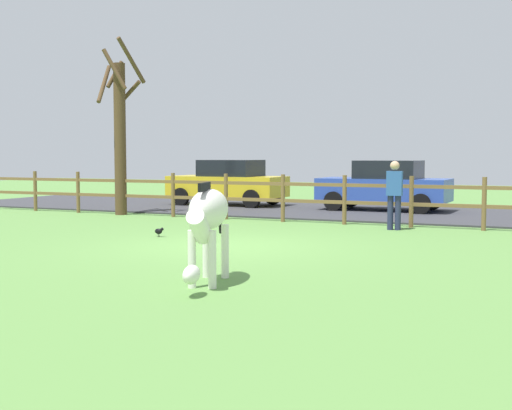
{
  "coord_description": "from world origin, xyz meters",
  "views": [
    {
      "loc": [
        6.12,
        -11.75,
        1.78
      ],
      "look_at": [
        0.43,
        0.66,
        0.78
      ],
      "focal_mm": 47.8,
      "sensor_mm": 36.0,
      "label": 1
    }
  ],
  "objects_px": {
    "parked_car_yellow": "(228,182)",
    "parked_car_blue": "(385,185)",
    "bare_tree": "(120,130)",
    "zebra": "(207,217)",
    "visitor_near_fence": "(394,192)",
    "crow_on_grass": "(159,231)"
  },
  "relations": [
    {
      "from": "parked_car_yellow",
      "to": "parked_car_blue",
      "type": "relative_size",
      "value": 1.0
    },
    {
      "from": "crow_on_grass",
      "to": "visitor_near_fence",
      "type": "xyz_separation_m",
      "value": [
        4.34,
        3.48,
        0.78
      ]
    },
    {
      "from": "parked_car_yellow",
      "to": "crow_on_grass",
      "type": "bearing_deg",
      "value": -72.85
    },
    {
      "from": "bare_tree",
      "to": "zebra",
      "type": "xyz_separation_m",
      "value": [
        7.62,
        -8.54,
        -1.59
      ]
    },
    {
      "from": "parked_car_yellow",
      "to": "parked_car_blue",
      "type": "xyz_separation_m",
      "value": [
        5.49,
        0.01,
        0.0
      ]
    },
    {
      "from": "parked_car_blue",
      "to": "visitor_near_fence",
      "type": "bearing_deg",
      "value": -73.65
    },
    {
      "from": "bare_tree",
      "to": "crow_on_grass",
      "type": "distance_m",
      "value": 6.3
    },
    {
      "from": "parked_car_blue",
      "to": "visitor_near_fence",
      "type": "distance_m",
      "value": 5.21
    },
    {
      "from": "parked_car_blue",
      "to": "visitor_near_fence",
      "type": "height_order",
      "value": "visitor_near_fence"
    },
    {
      "from": "zebra",
      "to": "parked_car_blue",
      "type": "xyz_separation_m",
      "value": [
        -0.7,
        12.81,
        -0.08
      ]
    },
    {
      "from": "crow_on_grass",
      "to": "parked_car_yellow",
      "type": "distance_m",
      "value": 8.89
    },
    {
      "from": "crow_on_grass",
      "to": "bare_tree",
      "type": "bearing_deg",
      "value": 133.83
    },
    {
      "from": "zebra",
      "to": "crow_on_grass",
      "type": "xyz_separation_m",
      "value": [
        -3.58,
        4.33,
        -0.8
      ]
    },
    {
      "from": "parked_car_blue",
      "to": "crow_on_grass",
      "type": "bearing_deg",
      "value": -108.73
    },
    {
      "from": "bare_tree",
      "to": "visitor_near_fence",
      "type": "relative_size",
      "value": 3.13
    },
    {
      "from": "bare_tree",
      "to": "parked_car_blue",
      "type": "xyz_separation_m",
      "value": [
        6.92,
        4.27,
        -1.67
      ]
    },
    {
      "from": "parked_car_blue",
      "to": "bare_tree",
      "type": "bearing_deg",
      "value": -148.29
    },
    {
      "from": "parked_car_yellow",
      "to": "parked_car_blue",
      "type": "distance_m",
      "value": 5.49
    },
    {
      "from": "bare_tree",
      "to": "parked_car_yellow",
      "type": "xyz_separation_m",
      "value": [
        1.43,
        4.26,
        -1.67
      ]
    },
    {
      "from": "parked_car_yellow",
      "to": "parked_car_blue",
      "type": "bearing_deg",
      "value": 0.09
    },
    {
      "from": "crow_on_grass",
      "to": "visitor_near_fence",
      "type": "bearing_deg",
      "value": 38.7
    },
    {
      "from": "zebra",
      "to": "parked_car_yellow",
      "type": "xyz_separation_m",
      "value": [
        -6.19,
        12.81,
        -0.08
      ]
    }
  ]
}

